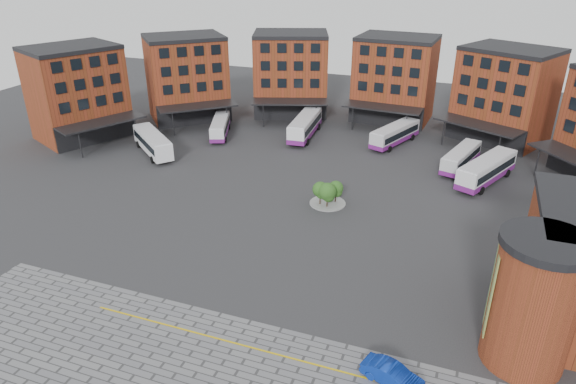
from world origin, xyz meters
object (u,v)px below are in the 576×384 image
(tree_island, at_px, (328,192))
(blue_car, at_px, (392,375))
(bus_a, at_px, (153,141))
(bus_d, at_px, (395,134))
(bus_f, at_px, (487,170))
(bus_e, at_px, (461,158))
(bus_b, at_px, (220,127))
(bus_c, at_px, (305,126))

(tree_island, xyz_separation_m, blue_car, (12.19, -25.30, -1.05))
(bus_a, bearing_deg, bus_d, -24.00)
(bus_f, bearing_deg, bus_e, 155.54)
(bus_b, height_order, bus_f, bus_f)
(tree_island, distance_m, bus_f, 22.39)
(bus_b, bearing_deg, bus_d, -8.96)
(bus_d, relative_size, bus_f, 0.93)
(bus_a, relative_size, blue_car, 2.30)
(bus_b, xyz_separation_m, bus_e, (38.01, -0.70, 0.02))
(blue_car, bearing_deg, tree_island, 42.93)
(bus_e, bearing_deg, bus_d, 163.66)
(bus_b, distance_m, bus_e, 38.02)
(bus_e, height_order, bus_f, bus_f)
(bus_b, relative_size, bus_e, 0.98)
(bus_b, xyz_separation_m, bus_f, (41.44, -4.63, 0.29))
(tree_island, height_order, bus_a, bus_a)
(bus_c, relative_size, bus_d, 1.11)
(bus_c, bearing_deg, tree_island, -69.43)
(bus_e, relative_size, blue_car, 2.29)
(bus_b, xyz_separation_m, blue_car, (35.88, -43.58, -0.78))
(tree_island, xyz_separation_m, bus_e, (14.32, 17.59, -0.24))
(bus_a, bearing_deg, bus_c, -11.85)
(bus_a, relative_size, bus_f, 0.87)
(bus_a, distance_m, bus_f, 47.63)
(bus_a, distance_m, blue_car, 53.04)
(bus_d, relative_size, blue_car, 2.45)
(tree_island, height_order, blue_car, tree_island)
(bus_c, relative_size, blue_car, 2.72)
(bus_c, height_order, bus_d, bus_c)
(bus_b, xyz_separation_m, bus_d, (27.67, 5.83, 0.14))
(bus_a, xyz_separation_m, bus_b, (5.79, 10.79, -0.39))
(tree_island, relative_size, bus_f, 0.37)
(bus_c, distance_m, blue_car, 53.06)
(bus_e, distance_m, bus_f, 5.23)
(bus_b, bearing_deg, bus_e, -21.90)
(tree_island, distance_m, bus_c, 24.96)
(bus_d, xyz_separation_m, bus_e, (10.34, -6.52, -0.12))
(bus_b, bearing_deg, tree_island, -58.50)
(bus_d, bearing_deg, bus_b, -146.97)
(tree_island, bearing_deg, bus_a, 165.73)
(tree_island, relative_size, blue_car, 0.96)
(bus_c, xyz_separation_m, bus_e, (24.76, -5.09, -0.31))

